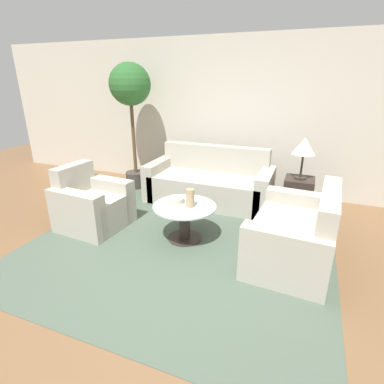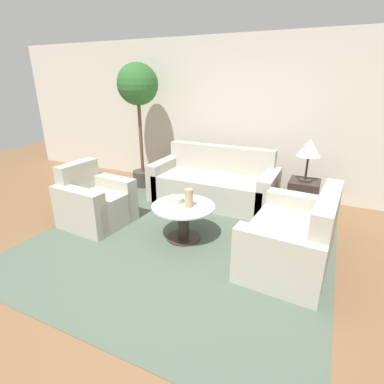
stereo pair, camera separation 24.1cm
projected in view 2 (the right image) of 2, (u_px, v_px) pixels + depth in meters
name	position (u px, v px, depth m)	size (l,w,h in m)	color
ground_plane	(160.00, 272.00, 3.17)	(14.00, 14.00, 0.00)	brown
wall_back	(244.00, 117.00, 5.12)	(10.00, 0.06, 2.60)	beige
rug	(184.00, 238.00, 3.85)	(3.56, 3.56, 0.01)	#4C5B4C
sofa_main	(214.00, 184.00, 4.94)	(2.01, 0.87, 0.88)	#B2AD9E
armchair	(94.00, 203.00, 4.17)	(0.86, 0.86, 0.84)	#B2AD9E
loveseat	(296.00, 240.00, 3.23)	(0.92, 1.38, 0.86)	#B2AD9E
coffee_table	(183.00, 217.00, 3.74)	(0.79, 0.79, 0.46)	#332823
side_table	(302.00, 199.00, 4.38)	(0.42, 0.42, 0.55)	#332823
table_lamp	(309.00, 149.00, 4.12)	(0.33, 0.33, 0.60)	#332823
potted_plant	(138.00, 96.00, 5.17)	(0.71, 0.71, 2.18)	#3D3833
vase	(189.00, 198.00, 3.62)	(0.10, 0.10, 0.22)	tan
bowl	(176.00, 199.00, 3.78)	(0.21, 0.21, 0.07)	beige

